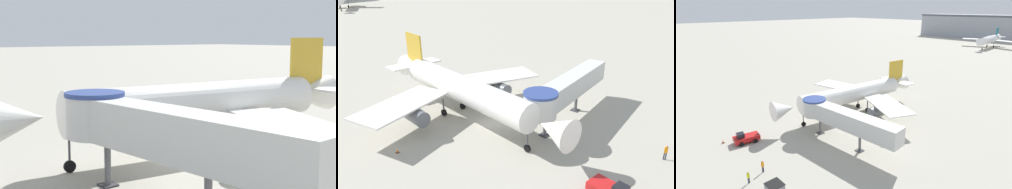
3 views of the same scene
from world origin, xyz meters
TOP-DOWN VIEW (x-y plane):
  - ground_plane at (0.00, 0.00)m, footprint 800.00×800.00m
  - main_airplane at (-1.15, 4.30)m, footprint 28.61×33.32m
  - jet_bridge at (6.68, -6.97)m, footprint 19.56×4.58m
  - traffic_cone_port_wing at (-12.23, 3.31)m, footprint 0.36×0.36m
  - traffic_cone_starboard_wing at (9.57, 1.61)m, footprint 0.42×0.42m
  - ground_crew_wing_walker at (5.58, -20.39)m, footprint 0.30×0.39m

SIDE VIEW (x-z plane):
  - ground_plane at x=0.00m, z-range 0.00..0.00m
  - traffic_cone_port_wing at x=-12.23m, z-range -0.02..0.58m
  - traffic_cone_starboard_wing at x=9.57m, z-range -0.02..0.69m
  - ground_crew_wing_walker at x=5.58m, z-range 0.14..1.93m
  - main_airplane at x=-1.15m, z-range -0.76..9.08m
  - jet_bridge at x=6.68m, z-range 1.43..7.65m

